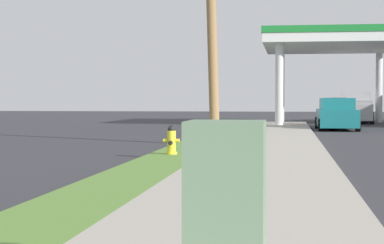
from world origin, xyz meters
TOP-DOWN VIEW (x-y plane):
  - fire_hydrant_second at (0.61, 14.54)m, footprint 0.42×0.38m
  - fire_hydrant_third at (0.49, 25.23)m, footprint 0.42×0.37m
  - utility_pole_midground at (1.02, 19.89)m, footprint 1.32×0.71m
  - utility_cabinet at (3.13, 2.17)m, footprint 0.60×0.63m
  - car_tan_by_near_pump at (7.66, 45.77)m, footprint 2.22×4.62m
  - car_teal_by_far_pump at (5.91, 31.77)m, footprint 1.96×4.51m
  - truck_silver_at_forecourt at (7.77, 41.90)m, footprint 2.51×5.54m

SIDE VIEW (x-z plane):
  - fire_hydrant_second at x=0.61m, z-range 0.07..0.82m
  - fire_hydrant_third at x=0.49m, z-range 0.07..0.82m
  - utility_cabinet at x=3.13m, z-range 0.08..1.33m
  - car_tan_by_near_pump at x=7.66m, z-range -0.07..1.51m
  - car_teal_by_far_pump at x=5.91m, z-range -0.07..1.51m
  - truck_silver_at_forecourt at x=7.77m, z-range -0.07..1.90m
  - utility_pole_midground at x=1.02m, z-range 0.20..9.35m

